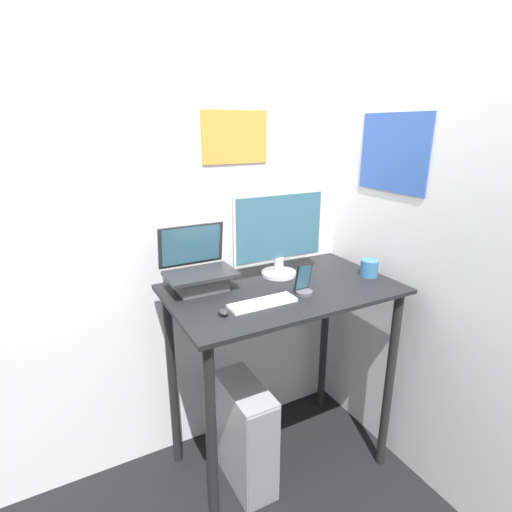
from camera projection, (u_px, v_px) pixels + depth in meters
ground_plane at (313, 507)px, 1.97m from camera, size 12.00×12.00×0.00m
wall_back at (244, 219)px, 2.19m from camera, size 6.00×0.06×2.60m
wall_side_right at (437, 236)px, 1.85m from camera, size 0.06×6.00×2.60m
desk at (282, 326)px, 1.98m from camera, size 1.10×0.66×1.05m
laptop at (199, 273)px, 1.87m from camera, size 0.32×0.24×0.29m
monitor at (279, 235)px, 2.01m from camera, size 0.51×0.18×0.43m
keyboard at (263, 303)px, 1.73m from camera, size 0.30×0.09×0.02m
mouse at (223, 312)px, 1.63m from camera, size 0.04×0.06×0.03m
cell_phone at (304, 285)px, 1.83m from camera, size 0.08×0.08×0.14m
computer_tower at (245, 434)px, 2.04m from camera, size 0.18×0.41×0.57m
mug at (369, 268)px, 2.05m from camera, size 0.09×0.09×0.09m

